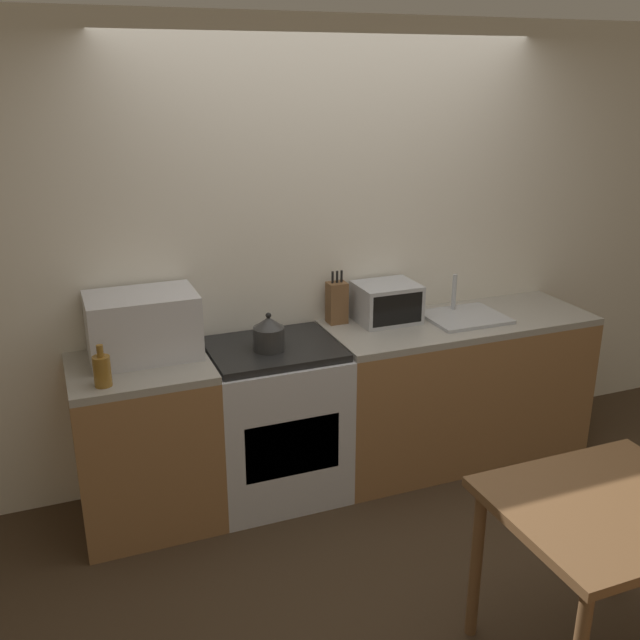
{
  "coord_description": "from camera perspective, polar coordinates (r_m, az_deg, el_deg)",
  "views": [
    {
      "loc": [
        -1.54,
        -2.74,
        2.31
      ],
      "look_at": [
        -0.23,
        0.6,
        1.05
      ],
      "focal_mm": 40.0,
      "sensor_mm": 36.0,
      "label": 1
    }
  ],
  "objects": [
    {
      "name": "ground_plane",
      "position": [
        3.9,
        6.65,
        -17.13
      ],
      "size": [
        16.0,
        16.0,
        0.0
      ],
      "primitive_type": "plane",
      "color": "#3D2D1E"
    },
    {
      "name": "wall_back",
      "position": [
        4.21,
        0.66,
        5.45
      ],
      "size": [
        10.0,
        0.06,
        2.6
      ],
      "color": "silver",
      "rests_on": "ground_plane"
    },
    {
      "name": "counter_left_run",
      "position": [
        3.93,
        -13.78,
        -9.54
      ],
      "size": [
        0.71,
        0.62,
        0.9
      ],
      "color": "olive",
      "rests_on": "ground_plane"
    },
    {
      "name": "counter_right_run",
      "position": [
        4.52,
        10.77,
        -5.34
      ],
      "size": [
        1.63,
        0.62,
        0.9
      ],
      "color": "olive",
      "rests_on": "ground_plane"
    },
    {
      "name": "stove_range",
      "position": [
        4.06,
        -3.64,
        -8.03
      ],
      "size": [
        0.72,
        0.62,
        0.9
      ],
      "color": "silver",
      "rests_on": "ground_plane"
    },
    {
      "name": "kettle",
      "position": [
        3.79,
        -4.12,
        -1.1
      ],
      "size": [
        0.17,
        0.17,
        0.21
      ],
      "color": "#2D2D2D",
      "rests_on": "stove_range"
    },
    {
      "name": "microwave",
      "position": [
        3.78,
        -13.98,
        -0.45
      ],
      "size": [
        0.55,
        0.37,
        0.34
      ],
      "color": "silver",
      "rests_on": "counter_left_run"
    },
    {
      "name": "bottle",
      "position": [
        3.51,
        -17.04,
        -3.86
      ],
      "size": [
        0.08,
        0.08,
        0.21
      ],
      "color": "olive",
      "rests_on": "counter_left_run"
    },
    {
      "name": "knife_block",
      "position": [
        4.18,
        1.36,
        1.43
      ],
      "size": [
        0.11,
        0.09,
        0.32
      ],
      "color": "brown",
      "rests_on": "counter_right_run"
    },
    {
      "name": "toaster_oven",
      "position": [
        4.23,
        5.35,
        1.4
      ],
      "size": [
        0.36,
        0.29,
        0.23
      ],
      "color": "#ADAFB5",
      "rests_on": "counter_right_run"
    },
    {
      "name": "sink_basin",
      "position": [
        4.37,
        11.47,
        0.33
      ],
      "size": [
        0.46,
        0.39,
        0.24
      ],
      "color": "#ADAFB5",
      "rests_on": "counter_right_run"
    },
    {
      "name": "dining_table",
      "position": [
        3.07,
        22.03,
        -15.02
      ],
      "size": [
        0.86,
        0.73,
        0.76
      ],
      "color": "brown",
      "rests_on": "ground_plane"
    }
  ]
}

